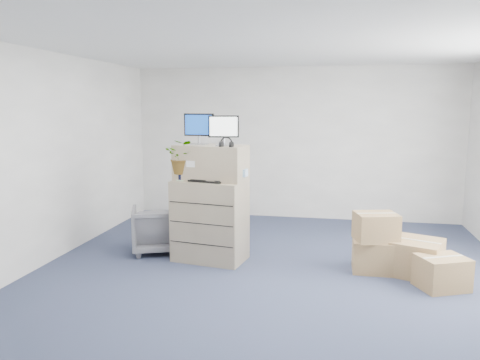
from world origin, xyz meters
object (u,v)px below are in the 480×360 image
object	(u,v)px
keyboard	(207,181)
office_chair	(158,227)
monitor_left	(199,127)
potted_plant	(182,161)
monitor_right	(224,129)
filing_cabinet_lower	(210,220)
water_bottle	(215,170)

from	to	relation	value
keyboard	office_chair	xyz separation A→B (m)	(-0.84, 0.34, -0.75)
monitor_left	potted_plant	xyz separation A→B (m)	(-0.19, -0.15, -0.45)
keyboard	monitor_left	bearing A→B (deg)	140.16
monitor_left	monitor_right	size ratio (longest dim) A/B	1.06
filing_cabinet_lower	office_chair	size ratio (longest dim) A/B	1.52
monitor_left	monitor_right	distance (m)	0.39
monitor_right	office_chair	world-z (taller)	monitor_right
filing_cabinet_lower	monitor_right	bearing A→B (deg)	5.82
monitor_left	office_chair	world-z (taller)	monitor_left
monitor_right	office_chair	bearing A→B (deg)	157.51
monitor_right	keyboard	bearing A→B (deg)	-163.11
filing_cabinet_lower	monitor_left	world-z (taller)	monitor_left
water_bottle	office_chair	xyz separation A→B (m)	(-0.90, 0.16, -0.86)
office_chair	water_bottle	bearing A→B (deg)	148.22
filing_cabinet_lower	monitor_left	bearing A→B (deg)	157.39
keyboard	office_chair	distance (m)	1.17
keyboard	office_chair	size ratio (longest dim) A/B	0.65
monitor_right	water_bottle	distance (m)	0.59
keyboard	water_bottle	size ratio (longest dim) A/B	1.83
office_chair	monitor_left	bearing A→B (deg)	148.46
potted_plant	office_chair	bearing A→B (deg)	151.33
filing_cabinet_lower	monitor_left	distance (m)	1.27
filing_cabinet_lower	water_bottle	world-z (taller)	water_bottle
monitor_left	potted_plant	size ratio (longest dim) A/B	0.87
monitor_right	office_chair	distance (m)	1.78
potted_plant	monitor_right	bearing A→B (deg)	2.91
monitor_left	keyboard	size ratio (longest dim) A/B	0.90
monitor_right	water_bottle	bearing A→B (deg)	142.10
office_chair	potted_plant	bearing A→B (deg)	129.45
monitor_left	office_chair	distance (m)	1.59
monitor_left	filing_cabinet_lower	bearing A→B (deg)	-26.80
monitor_left	potted_plant	world-z (taller)	monitor_left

